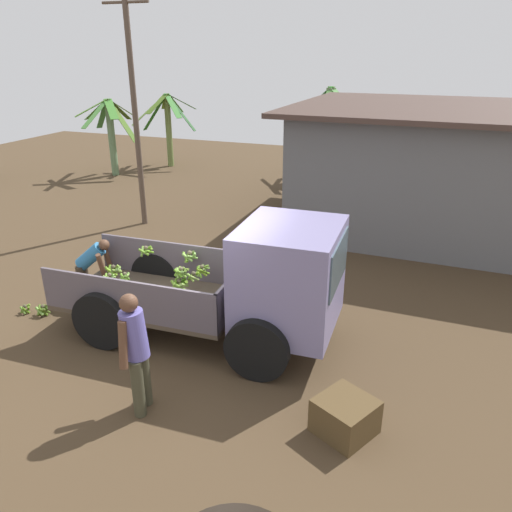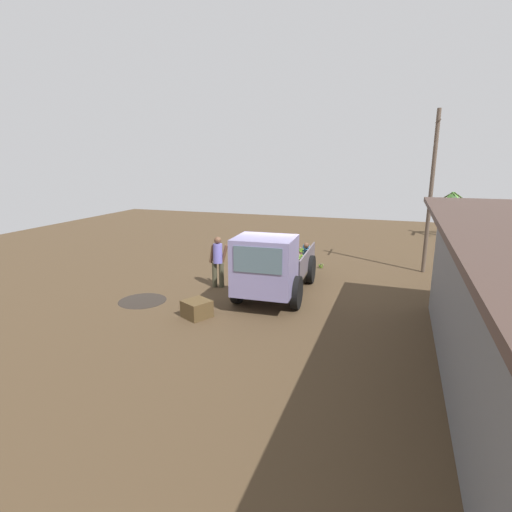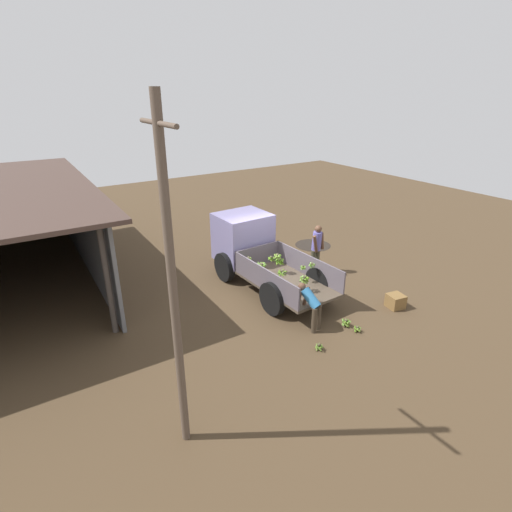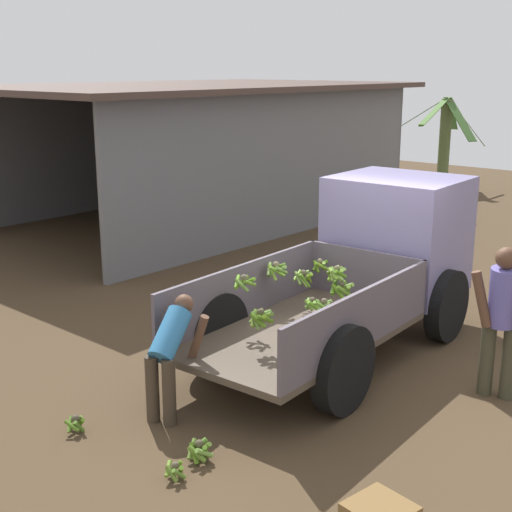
{
  "view_description": "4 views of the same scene",
  "coord_description": "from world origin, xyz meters",
  "views": [
    {
      "loc": [
        3.5,
        -6.5,
        4.56
      ],
      "look_at": [
        0.82,
        0.67,
        1.37
      ],
      "focal_mm": 35.0,
      "sensor_mm": 36.0,
      "label": 1
    },
    {
      "loc": [
        12.13,
        3.51,
        4.27
      ],
      "look_at": [
        0.79,
        -0.29,
        1.37
      ],
      "focal_mm": 28.0,
      "sensor_mm": 36.0,
      "label": 2
    },
    {
      "loc": [
        -9.51,
        6.86,
        6.02
      ],
      "look_at": [
        -0.58,
        1.06,
        1.54
      ],
      "focal_mm": 28.0,
      "sensor_mm": 36.0,
      "label": 3
    },
    {
      "loc": [
        -7.28,
        -4.57,
        3.62
      ],
      "look_at": [
        -0.6,
        1.05,
        1.28
      ],
      "focal_mm": 50.0,
      "sensor_mm": 36.0,
      "label": 4
    }
  ],
  "objects": [
    {
      "name": "banana_palm_4",
      "position": [
        12.93,
        4.99,
        1.44
      ],
      "size": [
        2.14,
        2.47,
        2.72
      ],
      "color": "#566639",
      "rests_on": "ground"
    },
    {
      "name": "mud_patch_0",
      "position": [
        2.16,
        -3.55,
        0.0
      ],
      "size": [
        1.46,
        1.46,
        0.01
      ],
      "primitive_type": "cylinder",
      "color": "black",
      "rests_on": "ground"
    },
    {
      "name": "person_foreground_visitor",
      "position": [
        0.1,
        -1.89,
        0.97
      ],
      "size": [
        0.43,
        0.66,
        1.75
      ],
      "rotation": [
        0.0,
        0.0,
        3.35
      ],
      "color": "#3F3D2A",
      "rests_on": "ground"
    },
    {
      "name": "banana_bunch_on_ground_0",
      "position": [
        -3.45,
        1.05,
        0.11
      ],
      "size": [
        0.21,
        0.22,
        0.2
      ],
      "color": "#463F2D",
      "rests_on": "ground"
    },
    {
      "name": "cargo_truck",
      "position": [
        1.01,
        0.21,
        1.11
      ],
      "size": [
        4.78,
        2.15,
        2.13
      ],
      "rotation": [
        0.0,
        0.0,
        0.03
      ],
      "color": "#4C4032",
      "rests_on": "ground"
    },
    {
      "name": "wooden_crate_1",
      "position": [
        2.79,
        -1.35,
        0.24
      ],
      "size": [
        0.9,
        0.9,
        0.48
      ],
      "primitive_type": "cube",
      "rotation": [
        0.0,
        0.0,
        1.09
      ],
      "color": "#4E3B21",
      "rests_on": "ground"
    },
    {
      "name": "ground",
      "position": [
        0.0,
        0.0,
        0.0
      ],
      "size": [
        36.0,
        36.0,
        0.0
      ],
      "primitive_type": "plane",
      "color": "#473623"
    },
    {
      "name": "banana_bunch_on_ground_2",
      "position": [
        -3.39,
        -0.35,
        0.1
      ],
      "size": [
        0.22,
        0.21,
        0.18
      ],
      "color": "brown",
      "rests_on": "ground"
    },
    {
      "name": "utility_pole",
      "position": [
        -4.14,
        4.93,
        3.14
      ],
      "size": [
        1.3,
        0.15,
        6.05
      ],
      "color": "brown",
      "rests_on": "ground"
    },
    {
      "name": "banana_bunch_on_ground_1",
      "position": [
        -3.02,
        -0.29,
        0.12
      ],
      "size": [
        0.27,
        0.27,
        0.22
      ],
      "color": "#48402E",
      "rests_on": "ground"
    },
    {
      "name": "person_worker_loading",
      "position": [
        -2.54,
        0.6,
        0.74
      ],
      "size": [
        0.71,
        0.61,
        1.26
      ],
      "rotation": [
        0.0,
        0.0,
        0.26
      ],
      "color": "#3C3124",
      "rests_on": "ground"
    },
    {
      "name": "wooden_crate_0",
      "position": [
        -3.07,
        -2.26,
        0.2
      ],
      "size": [
        0.52,
        0.52,
        0.41
      ],
      "primitive_type": "cube",
      "rotation": [
        0.0,
        0.0,
        1.4
      ],
      "color": "brown",
      "rests_on": "ground"
    }
  ]
}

